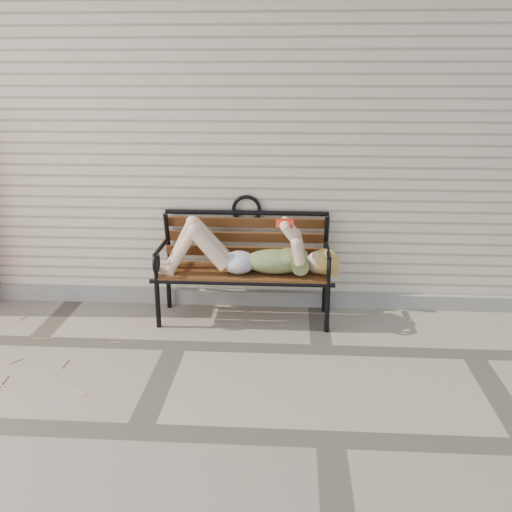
{
  "coord_description": "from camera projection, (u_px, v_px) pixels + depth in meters",
  "views": [
    {
      "loc": [
        0.98,
        -4.39,
        2.23
      ],
      "look_at": [
        0.66,
        0.46,
        0.68
      ],
      "focal_mm": 40.0,
      "sensor_mm": 36.0,
      "label": 1
    }
  ],
  "objects": [
    {
      "name": "house_wall",
      "position": [
        218.0,
        134.0,
        7.31
      ],
      "size": [
        8.0,
        4.0,
        3.0
      ],
      "primitive_type": "cube",
      "color": "beige",
      "rests_on": "ground"
    },
    {
      "name": "reading_woman",
      "position": [
        245.0,
        253.0,
        5.22
      ],
      "size": [
        1.65,
        0.38,
        0.52
      ],
      "color": "#0A3D4C",
      "rests_on": "ground"
    },
    {
      "name": "garden_bench",
      "position": [
        245.0,
        252.0,
        5.36
      ],
      "size": [
        1.75,
        0.7,
        1.13
      ],
      "color": "black",
      "rests_on": "ground"
    },
    {
      "name": "ground",
      "position": [
        176.0,
        345.0,
        4.91
      ],
      "size": [
        80.0,
        80.0,
        0.0
      ],
      "primitive_type": "plane",
      "color": "gray",
      "rests_on": "ground"
    },
    {
      "name": "foundation_strip",
      "position": [
        195.0,
        296.0,
        5.81
      ],
      "size": [
        8.0,
        0.1,
        0.15
      ],
      "primitive_type": "cube",
      "color": "gray",
      "rests_on": "ground"
    }
  ]
}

